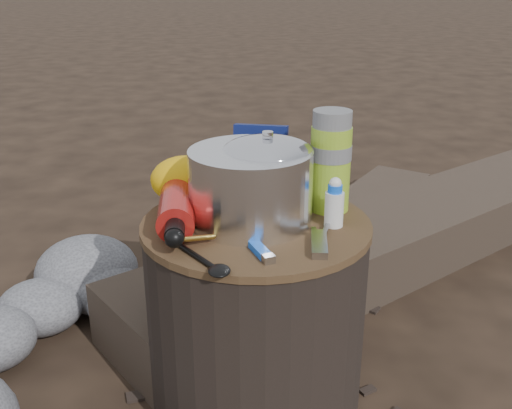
{
  "coord_description": "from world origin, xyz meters",
  "views": [
    {
      "loc": [
        -0.08,
        -1.16,
        0.94
      ],
      "look_at": [
        0.0,
        0.0,
        0.48
      ],
      "focal_mm": 42.43,
      "sensor_mm": 36.0,
      "label": 1
    }
  ],
  "objects": [
    {
      "name": "foil_windscreen",
      "position": [
        -0.01,
        0.0,
        0.52
      ],
      "size": [
        0.25,
        0.25,
        0.15
      ],
      "primitive_type": "cylinder",
      "color": "white",
      "rests_on": "stump"
    },
    {
      "name": "travel_mug",
      "position": [
        0.08,
        0.17,
        0.5
      ],
      "size": [
        0.07,
        0.07,
        0.11
      ],
      "primitive_type": "cylinder",
      "color": "black",
      "rests_on": "stump"
    },
    {
      "name": "spork",
      "position": [
        -0.12,
        -0.16,
        0.45
      ],
      "size": [
        0.11,
        0.15,
        0.01
      ],
      "primitive_type": null,
      "rotation": [
        0.0,
        0.0,
        0.58
      ],
      "color": "black",
      "rests_on": "stump"
    },
    {
      "name": "multitool",
      "position": [
        0.11,
        -0.13,
        0.45
      ],
      "size": [
        0.04,
        0.11,
        0.01
      ],
      "primitive_type": "cube",
      "rotation": [
        0.0,
        0.0,
        -0.15
      ],
      "color": "#A8A8AD",
      "rests_on": "stump"
    },
    {
      "name": "stuff_sack",
      "position": [
        -0.15,
        0.13,
        0.49
      ],
      "size": [
        0.16,
        0.13,
        0.11
      ],
      "primitive_type": "ellipsoid",
      "color": "#EBAA0A",
      "rests_on": "stump"
    },
    {
      "name": "stump",
      "position": [
        0.0,
        0.0,
        0.22
      ],
      "size": [
        0.48,
        0.48,
        0.44
      ],
      "primitive_type": "cylinder",
      "color": "black",
      "rests_on": "ground"
    },
    {
      "name": "rock_ring",
      "position": [
        -0.48,
        0.01,
        0.1
      ],
      "size": [
        0.47,
        1.02,
        0.2
      ],
      "primitive_type": null,
      "color": "#5E5E63",
      "rests_on": "ground"
    },
    {
      "name": "food_pouch",
      "position": [
        0.02,
        0.19,
        0.52
      ],
      "size": [
        0.13,
        0.06,
        0.16
      ],
      "primitive_type": "cube",
      "rotation": [
        0.0,
        0.0,
        -0.25
      ],
      "color": "#0C154E",
      "rests_on": "stump"
    },
    {
      "name": "squeeze_bottle",
      "position": [
        0.16,
        -0.03,
        0.49
      ],
      "size": [
        0.04,
        0.04,
        0.09
      ],
      "primitive_type": "cylinder",
      "color": "silver",
      "rests_on": "stump"
    },
    {
      "name": "lighter",
      "position": [
        -0.0,
        -0.15,
        0.45
      ],
      "size": [
        0.05,
        0.09,
        0.02
      ],
      "primitive_type": "cube",
      "rotation": [
        0.0,
        0.0,
        0.32
      ],
      "color": "blue",
      "rests_on": "stump"
    },
    {
      "name": "fuel_bottle",
      "position": [
        -0.16,
        0.02,
        0.48
      ],
      "size": [
        0.08,
        0.31,
        0.07
      ],
      "primitive_type": null,
      "rotation": [
        0.0,
        0.0,
        0.02
      ],
      "color": "red",
      "rests_on": "stump"
    },
    {
      "name": "pot_grabber",
      "position": [
        0.11,
        -0.11,
        0.45
      ],
      "size": [
        0.06,
        0.13,
        0.01
      ],
      "primitive_type": null,
      "rotation": [
        0.0,
        0.0,
        -0.18
      ],
      "color": "#A8A8AD",
      "rests_on": "stump"
    },
    {
      "name": "thermos",
      "position": [
        0.16,
        0.06,
        0.55
      ],
      "size": [
        0.09,
        0.09,
        0.22
      ],
      "primitive_type": "cylinder",
      "color": "#8AB127",
      "rests_on": "stump"
    },
    {
      "name": "log_main",
      "position": [
        0.55,
        0.68,
        0.09
      ],
      "size": [
        1.94,
        1.46,
        0.18
      ],
      "primitive_type": "cube",
      "rotation": [
        0.0,
        0.0,
        -0.98
      ],
      "color": "#372C23",
      "rests_on": "ground"
    },
    {
      "name": "log_small",
      "position": [
        0.37,
        0.8,
        0.05
      ],
      "size": [
        0.95,
        1.18,
        0.11
      ],
      "primitive_type": "cube",
      "rotation": [
        0.0,
        0.0,
        -0.63
      ],
      "color": "#372C23",
      "rests_on": "ground"
    },
    {
      "name": "ground",
      "position": [
        0.0,
        0.0,
        0.0
      ],
      "size": [
        60.0,
        60.0,
        0.0
      ],
      "primitive_type": "plane",
      "color": "black",
      "rests_on": "ground"
    },
    {
      "name": "camping_pot",
      "position": [
        0.02,
        0.02,
        0.53
      ],
      "size": [
        0.18,
        0.18,
        0.18
      ],
      "primitive_type": "cylinder",
      "color": "silver",
      "rests_on": "stump"
    }
  ]
}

